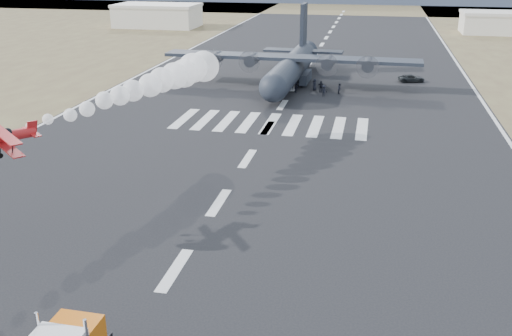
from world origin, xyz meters
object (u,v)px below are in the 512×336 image
(crew_f, at_px, (296,87))
(aerobatic_biplane, at_px, (2,137))
(hangar_left, at_px, (158,15))
(crew_d, at_px, (321,87))
(crew_e, at_px, (315,85))
(crew_g, at_px, (286,90))
(crew_a, at_px, (292,84))
(hangar_right, at_px, (499,22))
(crew_h, at_px, (340,89))
(crew_c, at_px, (324,91))
(crew_b, at_px, (265,92))
(support_vehicle, at_px, (411,78))
(transport_aircraft, at_px, (292,65))

(crew_f, bearing_deg, aerobatic_biplane, 141.29)
(hangar_left, height_order, crew_d, hangar_left)
(crew_d, height_order, crew_e, crew_e)
(crew_g, bearing_deg, crew_a, 174.32)
(hangar_right, xyz_separation_m, crew_d, (-41.29, -80.58, -2.09))
(aerobatic_biplane, bearing_deg, crew_h, 83.22)
(hangar_left, xyz_separation_m, crew_c, (57.45, -78.34, -2.53))
(crew_b, relative_size, crew_g, 0.86)
(support_vehicle, xyz_separation_m, crew_d, (-14.78, -10.94, 0.29))
(aerobatic_biplane, distance_m, crew_e, 59.73)
(hangar_right, distance_m, crew_g, 96.37)
(transport_aircraft, bearing_deg, crew_f, -74.39)
(crew_h, bearing_deg, support_vehicle, -41.50)
(hangar_right, relative_size, crew_d, 11.19)
(crew_d, height_order, crew_h, crew_d)
(support_vehicle, distance_m, crew_f, 22.16)
(crew_a, xyz_separation_m, crew_c, (5.59, -3.64, -0.04))
(support_vehicle, bearing_deg, hangar_right, -35.54)
(support_vehicle, distance_m, crew_e, 18.69)
(crew_d, distance_m, crew_h, 3.14)
(aerobatic_biplane, xyz_separation_m, crew_f, (14.45, 54.58, -7.68))
(crew_a, relative_size, crew_e, 0.97)
(aerobatic_biplane, distance_m, crew_d, 59.01)
(transport_aircraft, xyz_separation_m, crew_h, (8.62, -5.93, -2.37))
(crew_c, xyz_separation_m, crew_f, (-4.63, 1.76, 0.00))
(crew_a, xyz_separation_m, crew_b, (-3.33, -5.74, -0.14))
(hangar_left, bearing_deg, crew_a, -55.23)
(transport_aircraft, distance_m, crew_f, 7.03)
(crew_d, xyz_separation_m, crew_f, (-3.89, -0.99, -0.04))
(hangar_right, xyz_separation_m, crew_c, (-40.55, -83.34, -2.13))
(crew_c, xyz_separation_m, crew_g, (-5.85, -1.10, 0.03))
(support_vehicle, xyz_separation_m, crew_e, (-15.89, -9.83, 0.32))
(crew_a, distance_m, crew_f, 2.11)
(hangar_right, distance_m, crew_b, 98.75)
(support_vehicle, distance_m, crew_g, 24.79)
(crew_d, relative_size, crew_g, 1.01)
(hangar_left, height_order, crew_c, hangar_left)
(crew_a, xyz_separation_m, crew_d, (4.85, -0.89, -0.01))
(crew_g, bearing_deg, crew_c, 98.09)
(crew_d, height_order, crew_f, crew_d)
(crew_a, relative_size, crew_f, 1.05)
(hangar_left, bearing_deg, crew_c, -53.75)
(crew_g, bearing_deg, crew_b, -74.57)
(crew_d, distance_m, crew_g, 6.40)
(crew_a, bearing_deg, hangar_left, -109.96)
(support_vehicle, xyz_separation_m, crew_f, (-18.68, -11.93, 0.26))
(hangar_left, bearing_deg, crew_d, -53.12)
(aerobatic_biplane, relative_size, crew_e, 2.96)
(transport_aircraft, relative_size, support_vehicle, 9.58)
(transport_aircraft, bearing_deg, crew_b, -103.06)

